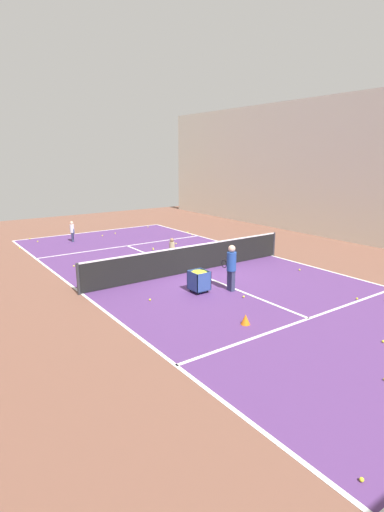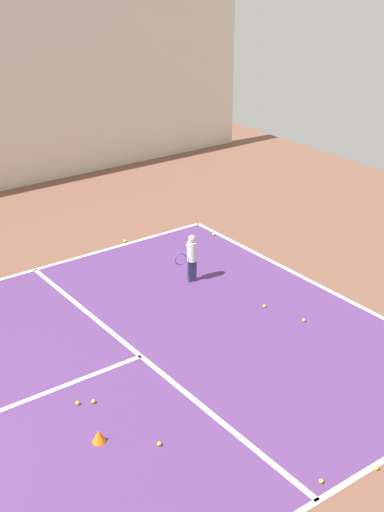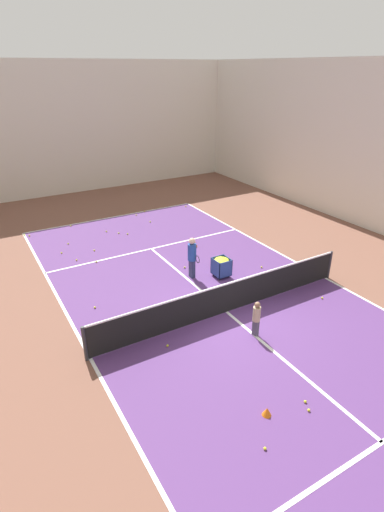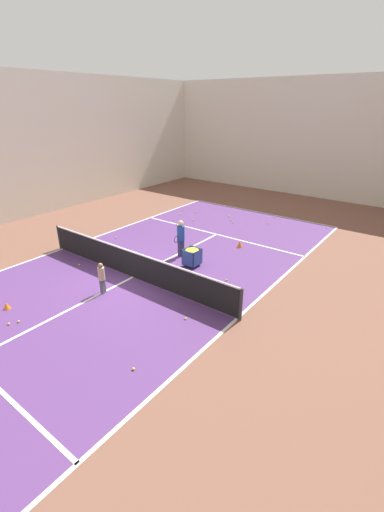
# 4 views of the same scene
# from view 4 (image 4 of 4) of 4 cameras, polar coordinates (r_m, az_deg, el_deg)

# --- Properties ---
(ground_plane) EXTENTS (36.14, 36.14, 0.00)m
(ground_plane) POSITION_cam_4_polar(r_m,az_deg,el_deg) (13.15, -9.82, -3.49)
(ground_plane) COLOR brown
(court_playing_area) EXTENTS (9.06, 20.96, 0.00)m
(court_playing_area) POSITION_cam_4_polar(r_m,az_deg,el_deg) (13.15, -9.82, -3.49)
(court_playing_area) COLOR #563370
(court_playing_area) RESTS_ON ground
(line_baseline_far) EXTENTS (9.06, 0.10, 0.00)m
(line_baseline_far) POSITION_cam_4_polar(r_m,az_deg,el_deg) (21.13, 11.20, 7.16)
(line_baseline_far) COLOR white
(line_baseline_far) RESTS_ON ground
(line_sideline_left) EXTENTS (0.10, 20.96, 0.00)m
(line_sideline_left) POSITION_cam_4_polar(r_m,az_deg,el_deg) (16.50, -20.79, 1.11)
(line_sideline_left) COLOR white
(line_sideline_left) RESTS_ON ground
(line_sideline_right) EXTENTS (0.10, 20.96, 0.00)m
(line_sideline_right) POSITION_cam_4_polar(r_m,az_deg,el_deg) (10.71, 7.51, -10.30)
(line_sideline_right) COLOR white
(line_sideline_right) RESTS_ON ground
(line_service_far) EXTENTS (9.06, 0.10, 0.00)m
(line_service_far) POSITION_cam_4_polar(r_m,az_deg,el_deg) (17.21, 4.11, 3.63)
(line_service_far) COLOR white
(line_service_far) RESTS_ON ground
(line_centre_service) EXTENTS (0.10, 11.53, 0.00)m
(line_centre_service) POSITION_cam_4_polar(r_m,az_deg,el_deg) (13.15, -9.82, -3.47)
(line_centre_service) COLOR white
(line_centre_service) RESTS_ON ground
(hall_enclosure_far) EXTENTS (20.23, 0.15, 7.63)m
(hall_enclosure_far) POSITION_cam_4_polar(r_m,az_deg,el_deg) (25.58, 17.92, 18.13)
(hall_enclosure_far) COLOR silver
(hall_enclosure_far) RESTS_ON ground
(tennis_net) EXTENTS (9.36, 0.10, 1.09)m
(tennis_net) POSITION_cam_4_polar(r_m,az_deg,el_deg) (12.91, -9.99, -1.28)
(tennis_net) COLOR #2D2D33
(tennis_net) RESTS_ON ground
(coach_at_net) EXTENTS (0.33, 0.65, 1.60)m
(coach_at_net) POSITION_cam_4_polar(r_m,az_deg,el_deg) (14.38, -1.88, 3.35)
(coach_at_net) COLOR #2D3351
(coach_at_net) RESTS_ON ground
(child_midcourt) EXTENTS (0.27, 0.27, 1.14)m
(child_midcourt) POSITION_cam_4_polar(r_m,az_deg,el_deg) (12.03, -14.83, -3.24)
(child_midcourt) COLOR #4C4C56
(child_midcourt) RESTS_ON ground
(ball_cart) EXTENTS (0.58, 0.61, 0.77)m
(ball_cart) POSITION_cam_4_polar(r_m,az_deg,el_deg) (13.59, 0.00, 0.37)
(ball_cart) COLOR #2D478C
(ball_cart) RESTS_ON ground
(training_cone_0) EXTENTS (0.26, 0.26, 0.29)m
(training_cone_0) POSITION_cam_4_polar(r_m,az_deg,el_deg) (15.72, 7.96, 1.97)
(training_cone_0) COLOR orange
(training_cone_0) RESTS_ON ground
(training_cone_1) EXTENTS (0.22, 0.22, 0.21)m
(training_cone_1) POSITION_cam_4_polar(r_m,az_deg,el_deg) (12.52, -28.50, -7.30)
(training_cone_1) COLOR orange
(training_cone_1) RESTS_ON ground
(tennis_ball_0) EXTENTS (0.07, 0.07, 0.07)m
(tennis_ball_0) POSITION_cam_4_polar(r_m,az_deg,el_deg) (11.67, -26.94, -9.71)
(tennis_ball_0) COLOR yellow
(tennis_ball_0) RESTS_ON ground
(tennis_ball_3) EXTENTS (0.07, 0.07, 0.07)m
(tennis_ball_3) POSITION_cam_4_polar(r_m,az_deg,el_deg) (10.57, -1.08, -10.38)
(tennis_ball_3) COLOR yellow
(tennis_ball_3) RESTS_ON ground
(tennis_ball_4) EXTENTS (0.07, 0.07, 0.07)m
(tennis_ball_4) POSITION_cam_4_polar(r_m,az_deg,el_deg) (22.84, 0.73, 8.98)
(tennis_ball_4) COLOR yellow
(tennis_ball_4) RESTS_ON ground
(tennis_ball_7) EXTENTS (0.07, 0.07, 0.07)m
(tennis_ball_7) POSITION_cam_4_polar(r_m,az_deg,el_deg) (20.30, -1.95, 7.00)
(tennis_ball_7) COLOR yellow
(tennis_ball_7) RESTS_ON ground
(tennis_ball_8) EXTENTS (0.07, 0.07, 0.07)m
(tennis_ball_8) POSITION_cam_4_polar(r_m,az_deg,el_deg) (19.20, 0.21, 6.00)
(tennis_ball_8) COLOR yellow
(tennis_ball_8) RESTS_ON ground
(tennis_ball_11) EXTENTS (0.07, 0.07, 0.07)m
(tennis_ball_11) POSITION_cam_4_polar(r_m,az_deg,el_deg) (19.40, 6.46, 6.03)
(tennis_ball_11) COLOR yellow
(tennis_ball_11) RESTS_ON ground
(tennis_ball_12) EXTENTS (0.07, 0.07, 0.07)m
(tennis_ball_12) POSITION_cam_4_polar(r_m,az_deg,el_deg) (23.11, 0.66, 9.16)
(tennis_ball_12) COLOR yellow
(tennis_ball_12) RESTS_ON ground
(tennis_ball_13) EXTENTS (0.07, 0.07, 0.07)m
(tennis_ball_13) POSITION_cam_4_polar(r_m,az_deg,el_deg) (20.41, 15.57, 6.21)
(tennis_ball_13) COLOR yellow
(tennis_ball_13) RESTS_ON ground
(tennis_ball_15) EXTENTS (0.07, 0.07, 0.07)m
(tennis_ball_15) POSITION_cam_4_polar(r_m,az_deg,el_deg) (19.33, -3.00, 6.09)
(tennis_ball_15) COLOR yellow
(tennis_ball_15) RESTS_ON ground
(tennis_ball_17) EXTENTS (0.07, 0.07, 0.07)m
(tennis_ball_17) POSITION_cam_4_polar(r_m,az_deg,el_deg) (20.33, 13.54, 6.36)
(tennis_ball_17) COLOR yellow
(tennis_ball_17) RESTS_ON ground
(tennis_ball_18) EXTENTS (0.07, 0.07, 0.07)m
(tennis_ball_18) POSITION_cam_4_polar(r_m,az_deg,el_deg) (17.08, -12.55, 3.05)
(tennis_ball_18) COLOR yellow
(tennis_ball_18) RESTS_ON ground
(tennis_ball_19) EXTENTS (0.07, 0.07, 0.07)m
(tennis_ball_19) POSITION_cam_4_polar(r_m,az_deg,el_deg) (21.98, 5.46, 8.26)
(tennis_ball_19) COLOR yellow
(tennis_ball_19) RESTS_ON ground
(tennis_ball_20) EXTENTS (0.07, 0.07, 0.07)m
(tennis_ball_20) POSITION_cam_4_polar(r_m,az_deg,el_deg) (18.52, -2.60, 5.28)
(tennis_ball_20) COLOR yellow
(tennis_ball_20) RESTS_ON ground
(tennis_ball_21) EXTENTS (0.07, 0.07, 0.07)m
(tennis_ball_21) POSITION_cam_4_polar(r_m,az_deg,el_deg) (19.35, 21.58, 4.41)
(tennis_ball_21) COLOR yellow
(tennis_ball_21) RESTS_ON ground
(tennis_ball_22) EXTENTS (0.07, 0.07, 0.07)m
(tennis_ball_22) POSITION_cam_4_polar(r_m,az_deg,el_deg) (11.69, -28.22, -9.92)
(tennis_ball_22) COLOR yellow
(tennis_ball_22) RESTS_ON ground
(tennis_ball_23) EXTENTS (0.07, 0.07, 0.07)m
(tennis_ball_23) POSITION_cam_4_polar(r_m,az_deg,el_deg) (20.03, 6.12, 6.64)
(tennis_ball_23) COLOR yellow
(tennis_ball_23) RESTS_ON ground
(tennis_ball_24) EXTENTS (0.07, 0.07, 0.07)m
(tennis_ball_24) POSITION_cam_4_polar(r_m,az_deg,el_deg) (19.11, 12.50, 5.32)
(tennis_ball_24) COLOR yellow
(tennis_ball_24) RESTS_ON ground
(tennis_ball_25) EXTENTS (0.07, 0.07, 0.07)m
(tennis_ball_25) POSITION_cam_4_polar(r_m,az_deg,el_deg) (15.21, 0.36, 0.99)
(tennis_ball_25) COLOR yellow
(tennis_ball_25) RESTS_ON ground
(tennis_ball_26) EXTENTS (0.07, 0.07, 0.07)m
(tennis_ball_26) POSITION_cam_4_polar(r_m,az_deg,el_deg) (20.63, 0.61, 7.30)
(tennis_ball_26) COLOR yellow
(tennis_ball_26) RESTS_ON ground
(tennis_ball_27) EXTENTS (0.07, 0.07, 0.07)m
(tennis_ball_27) POSITION_cam_4_polar(r_m,az_deg,el_deg) (14.58, -18.30, -1.40)
(tennis_ball_27) COLOR yellow
(tennis_ball_27) RESTS_ON ground
(tennis_ball_28) EXTENTS (0.07, 0.07, 0.07)m
(tennis_ball_28) POSITION_cam_4_polar(r_m,az_deg,el_deg) (9.00, -9.73, -18.04)
(tennis_ball_28) COLOR yellow
(tennis_ball_28) RESTS_ON ground
(tennis_ball_30) EXTENTS (0.07, 0.07, 0.07)m
(tennis_ball_30) POSITION_cam_4_polar(r_m,az_deg,el_deg) (12.75, 5.79, -4.00)
(tennis_ball_30) COLOR yellow
(tennis_ball_30) RESTS_ON ground
(tennis_ball_31) EXTENTS (0.07, 0.07, 0.07)m
(tennis_ball_31) POSITION_cam_4_polar(r_m,az_deg,el_deg) (18.99, 6.81, 5.62)
(tennis_ball_31) COLOR yellow
(tennis_ball_31) RESTS_ON ground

